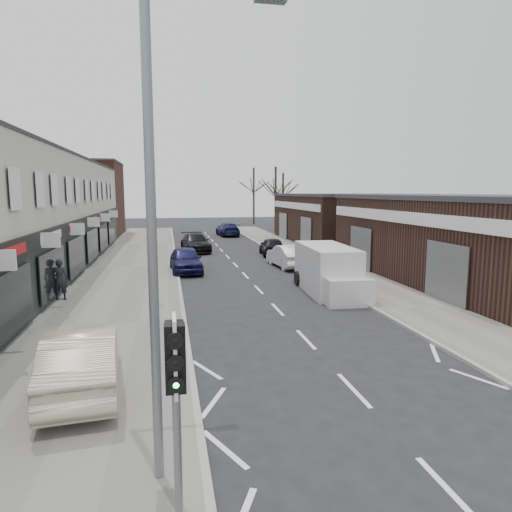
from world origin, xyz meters
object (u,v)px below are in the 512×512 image
pedestrian (60,279)px  parked_car_right_c (228,229)px  parked_car_left_b (196,243)px  warning_sign (152,254)px  parked_car_right_b (272,246)px  sedan_on_pavement (82,359)px  parked_car_right_a (287,256)px  parked_car_left_a (186,260)px  white_van (328,271)px  traffic_light (176,373)px  street_lamp (162,210)px

pedestrian → parked_car_right_c: bearing=-109.5°
parked_car_left_b → parked_car_right_c: size_ratio=1.01×
warning_sign → pedestrian: (-4.04, 1.05, -1.15)m
pedestrian → parked_car_right_b: size_ratio=0.45×
sedan_on_pavement → parked_car_right_a: (9.78, 17.39, -0.15)m
warning_sign → parked_car_left_a: warning_sign is taller
sedan_on_pavement → parked_car_right_c: bearing=-108.5°
warning_sign → white_van: 8.45m
white_van → warning_sign: bearing=-172.2°
warning_sign → parked_car_right_c: 31.44m
traffic_light → parked_car_left_a: 21.95m
parked_car_left_a → street_lamp: bearing=-95.8°
street_lamp → parked_car_left_b: bearing=85.6°
warning_sign → parked_car_right_a: 11.98m
traffic_light → white_van: 16.60m
street_lamp → white_van: 15.94m
parked_car_right_a → parked_car_right_b: size_ratio=1.08×
traffic_light → parked_car_right_a: size_ratio=0.69×
parked_car_right_a → parked_car_right_c: 22.11m
traffic_light → parked_car_right_a: 23.78m
pedestrian → warning_sign: bearing=167.1°
parked_car_right_c → pedestrian: bearing=65.1°
white_van → parked_car_left_a: white_van is taller
traffic_light → parked_car_left_a: bearing=87.4°
traffic_light → parked_car_right_b: (7.90, 28.15, -1.71)m
white_van → parked_car_right_b: bearing=91.8°
street_lamp → parked_car_right_a: size_ratio=1.79×
sedan_on_pavement → warning_sign: bearing=-104.9°
parked_car_left_a → white_van: bearing=-50.0°
street_lamp → parked_car_left_b: 30.66m
parked_car_right_a → traffic_light: bearing=66.5°
parked_car_left_a → parked_car_right_b: bearing=39.7°
warning_sign → parked_car_left_a: size_ratio=0.60×
parked_car_right_b → sedan_on_pavement: bearing=71.3°
white_van → parked_car_right_c: bearing=95.0°
warning_sign → white_van: bearing=4.7°
pedestrian → street_lamp: bearing=110.3°
sedan_on_pavement → parked_car_right_a: 19.96m
traffic_light → parked_car_left_b: size_ratio=0.61×
parked_car_right_b → parked_car_right_c: parked_car_right_c is taller
white_van → parked_car_left_b: (-5.39, 16.83, -0.34)m
parked_car_left_a → parked_car_right_a: (6.61, 0.60, -0.03)m
street_lamp → warning_sign: 13.04m
street_lamp → parked_car_left_a: bearing=86.9°
traffic_light → warning_sign: bearing=93.1°
white_van → parked_car_right_a: (0.02, 7.76, -0.35)m
parked_car_right_c → warning_sign: bearing=72.7°
street_lamp → white_van: street_lamp is taller
parked_car_right_a → pedestrian: bearing=26.1°
street_lamp → warning_sign: size_ratio=2.96×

